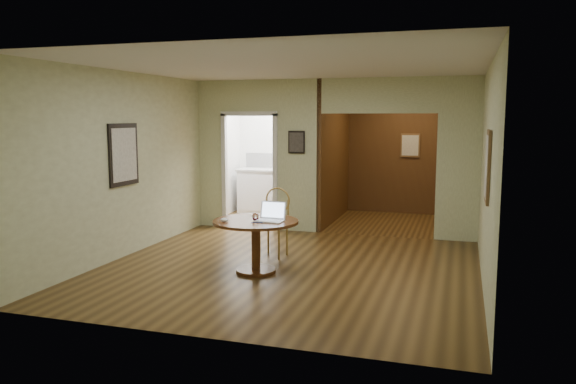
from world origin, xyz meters
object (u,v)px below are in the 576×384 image
(dining_table, at_px, (256,234))
(chair, at_px, (275,218))
(open_laptop, at_px, (271,216))
(closed_laptop, at_px, (273,216))

(dining_table, distance_m, chair, 0.95)
(dining_table, height_order, open_laptop, open_laptop)
(open_laptop, xyz_separation_m, closed_laptop, (-0.08, 0.30, -0.05))
(dining_table, relative_size, open_laptop, 3.12)
(dining_table, distance_m, open_laptop, 0.32)
(open_laptop, height_order, closed_laptop, open_laptop)
(chair, height_order, open_laptop, chair)
(chair, relative_size, open_laptop, 2.81)
(open_laptop, bearing_deg, dining_table, -170.07)
(chair, xyz_separation_m, open_laptop, (0.26, -0.92, 0.21))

